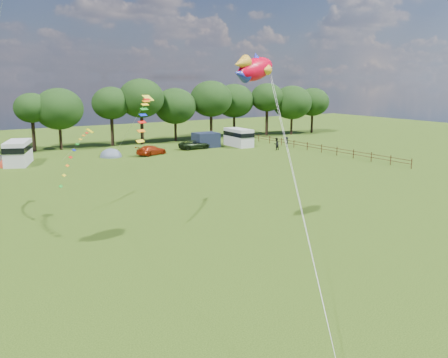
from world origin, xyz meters
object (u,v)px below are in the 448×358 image
campervan_d (239,137)px  walker_b (287,142)px  campervan_c (18,152)px  fish_kite (253,69)px  car_d (195,145)px  walker_a (276,144)px  car_c (151,150)px  tent_greyblue (111,157)px  tent_orange (10,166)px

campervan_d → walker_b: 7.40m
campervan_c → fish_kite: bearing=-148.3°
car_d → fish_kite: fish_kite is taller
campervan_d → walker_b: bearing=-126.2°
walker_a → walker_b: 3.87m
walker_a → fish_kite: bearing=42.7°
car_c → car_d: size_ratio=0.92×
campervan_d → walker_b: campervan_d is taller
tent_greyblue → walker_b: 26.51m
campervan_d → walker_a: campervan_d is taller
fish_kite → car_c: bearing=57.5°
tent_orange → fish_kite: fish_kite is taller
car_d → tent_greyblue: 13.12m
car_c → tent_orange: (-17.96, 0.95, -0.64)m
campervan_c → campervan_d: campervan_c is taller
car_d → tent_greyblue: size_ratio=1.48×
campervan_d → walker_a: bearing=-157.5°
fish_kite → walker_a: 42.12m
campervan_c → fish_kite: 40.00m
campervan_d → walker_a: size_ratio=3.13×
car_c → campervan_c: (-16.81, 1.63, 0.90)m
walker_b → tent_orange: bearing=-44.5°
walker_a → walker_b: bearing=-158.9°
campervan_d → tent_greyblue: campervan_d is taller
car_d → campervan_c: campervan_c is taller
car_c → campervan_c: 16.91m
car_c → car_d: car_c is taller
car_d → walker_a: 12.05m
car_c → walker_a: bearing=-126.1°
campervan_d → fish_kite: fish_kite is taller
campervan_c → walker_a: bearing=-81.2°
car_d → tent_greyblue: (-13.09, -0.61, -0.63)m
car_c → walker_a: (17.36, -5.35, 0.24)m
campervan_c → walker_b: 37.95m
car_c → tent_greyblue: bearing=55.9°
campervan_c → tent_greyblue: campervan_c is taller
tent_orange → tent_greyblue: tent_orange is taller
car_c → tent_greyblue: size_ratio=1.36×
tent_greyblue → campervan_c: bearing=178.9°
car_d → tent_orange: 25.82m
fish_kite → walker_b: fish_kite is taller
car_d → campervan_d: 7.35m
car_c → tent_orange: car_c is taller
campervan_c → walker_a: 34.88m
tent_greyblue → campervan_d: bearing=-0.8°
fish_kite → campervan_d: bearing=38.8°
car_c → campervan_d: (15.09, 1.15, 0.79)m
campervan_d → tent_orange: 33.07m
campervan_d → tent_greyblue: (-20.34, 0.27, -1.43)m
tent_greyblue → walker_a: size_ratio=1.79×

